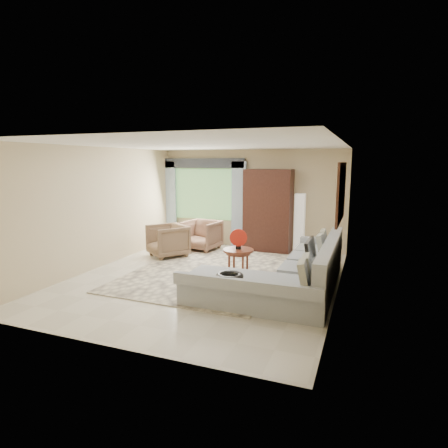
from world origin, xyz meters
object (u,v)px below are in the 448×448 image
at_px(floor_lamp, 300,224).
at_px(coffee_table, 238,263).
at_px(potted_plant, 183,234).
at_px(armchair_right, 202,235).
at_px(tv_screen, 311,253).
at_px(sectional_sofa, 294,277).
at_px(armoire, 268,211).
at_px(armchair_left, 168,241).

bearing_deg(floor_lamp, coffee_table, -105.76).
bearing_deg(potted_plant, armchair_right, -35.76).
bearing_deg(floor_lamp, tv_screen, -76.44).
relative_size(armchair_right, floor_lamp, 0.57).
xyz_separation_m(tv_screen, floor_lamp, (-0.70, 2.90, 0.03)).
xyz_separation_m(sectional_sofa, floor_lamp, (-0.43, 2.96, 0.47)).
bearing_deg(sectional_sofa, armoire, 113.06).
xyz_separation_m(potted_plant, floor_lamp, (3.32, -0.05, 0.50)).
xyz_separation_m(sectional_sofa, coffee_table, (-1.17, 0.36, 0.03)).
bearing_deg(armchair_left, sectional_sofa, 14.16).
relative_size(coffee_table, armoire, 0.29).
distance_m(sectional_sofa, floor_lamp, 3.03).
height_order(sectional_sofa, tv_screen, tv_screen).
bearing_deg(coffee_table, armchair_right, 130.13).
xyz_separation_m(armchair_left, armchair_right, (0.49, 0.94, -0.00)).
height_order(sectional_sofa, armchair_right, sectional_sofa).
distance_m(tv_screen, floor_lamp, 2.99).
relative_size(armchair_left, armoire, 0.41).
bearing_deg(sectional_sofa, tv_screen, 11.53).
distance_m(potted_plant, armoire, 2.65).
relative_size(armchair_left, floor_lamp, 0.57).
distance_m(sectional_sofa, coffee_table, 1.22).
distance_m(coffee_table, armoire, 2.65).
distance_m(armchair_left, armoire, 2.66).
xyz_separation_m(armchair_right, armoire, (1.63, 0.53, 0.66)).
bearing_deg(tv_screen, armchair_right, 143.52).
distance_m(armoire, floor_lamp, 0.86).
bearing_deg(potted_plant, tv_screen, -36.32).
bearing_deg(tv_screen, sectional_sofa, -168.47).
height_order(potted_plant, armoire, armoire).
bearing_deg(armchair_right, tv_screen, -28.57).
distance_m(armchair_left, floor_lamp, 3.31).
relative_size(sectional_sofa, coffee_table, 5.77).
distance_m(potted_plant, floor_lamp, 3.36).
bearing_deg(coffee_table, floor_lamp, 74.24).
bearing_deg(tv_screen, potted_plant, 143.68).
bearing_deg(floor_lamp, potted_plant, 179.08).
distance_m(sectional_sofa, armchair_left, 3.65).
height_order(armchair_left, armoire, armoire).
distance_m(tv_screen, potted_plant, 5.01).
relative_size(tv_screen, potted_plant, 1.46).
relative_size(sectional_sofa, potted_plant, 6.83).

